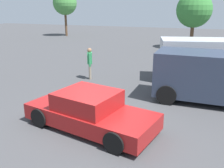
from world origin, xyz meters
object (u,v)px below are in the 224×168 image
(dog, at_px, (81,93))
(pedestrian, at_px, (90,61))
(suv_dark, at_px, (217,76))
(sedan_foreground, at_px, (90,111))
(van_white, at_px, (209,59))

(dog, xyz_separation_m, pedestrian, (-0.88, 2.83, 0.77))
(dog, distance_m, pedestrian, 3.06)
(dog, height_order, suv_dark, suv_dark)
(sedan_foreground, relative_size, dog, 6.92)
(dog, distance_m, suv_dark, 5.64)
(sedan_foreground, xyz_separation_m, van_white, (3.55, 7.04, 0.62))
(van_white, relative_size, pedestrian, 3.14)
(van_white, height_order, pedestrian, van_white)
(sedan_foreground, height_order, van_white, van_white)
(sedan_foreground, xyz_separation_m, suv_dark, (3.84, 3.81, 0.55))
(van_white, distance_m, suv_dark, 3.24)
(sedan_foreground, bearing_deg, pedestrian, 127.29)
(sedan_foreground, xyz_separation_m, pedestrian, (-2.40, 5.16, 0.45))
(pedestrian, bearing_deg, suv_dark, -35.71)
(dog, bearing_deg, van_white, 51.95)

